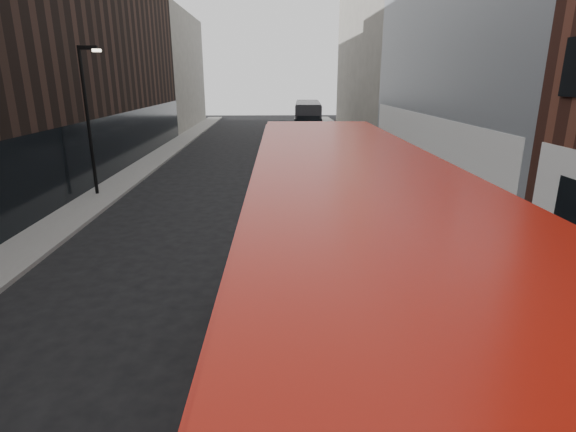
{
  "coord_description": "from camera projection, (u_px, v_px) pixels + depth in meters",
  "views": [
    {
      "loc": [
        0.57,
        -4.27,
        5.69
      ],
      "look_at": [
        0.92,
        6.13,
        2.5
      ],
      "focal_mm": 28.0,
      "sensor_mm": 36.0,
      "label": 1
    }
  ],
  "objects": [
    {
      "name": "sidewalk_right",
      "position": [
        377.0,
        167.0,
        29.84
      ],
      "size": [
        3.0,
        80.0,
        0.15
      ],
      "primitive_type": "cube",
      "color": "slate",
      "rests_on": "ground"
    },
    {
      "name": "sidewalk_left",
      "position": [
        142.0,
        168.0,
        29.33
      ],
      "size": [
        2.0,
        80.0,
        0.15
      ],
      "primitive_type": "cube",
      "color": "slate",
      "rests_on": "ground"
    },
    {
      "name": "building_victorian",
      "position": [
        378.0,
        37.0,
        45.31
      ],
      "size": [
        6.5,
        24.0,
        21.0
      ],
      "color": "slate",
      "rests_on": "ground"
    },
    {
      "name": "building_left_mid",
      "position": [
        103.0,
        59.0,
        31.96
      ],
      "size": [
        5.0,
        24.0,
        14.0
      ],
      "primitive_type": "cube",
      "color": "black",
      "rests_on": "ground"
    },
    {
      "name": "building_left_far",
      "position": [
        170.0,
        71.0,
        53.13
      ],
      "size": [
        5.0,
        20.0,
        13.0
      ],
      "primitive_type": "cube",
      "color": "slate",
      "rests_on": "ground"
    },
    {
      "name": "street_lamp",
      "position": [
        89.0,
        112.0,
        21.43
      ],
      "size": [
        1.06,
        0.22,
        7.0
      ],
      "color": "black",
      "rests_on": "sidewalk_left"
    },
    {
      "name": "red_bus",
      "position": [
        344.0,
        295.0,
        6.73
      ],
      "size": [
        2.89,
        11.59,
        4.66
      ],
      "rotation": [
        0.0,
        0.0,
        -0.02
      ],
      "color": "#9E1409",
      "rests_on": "ground"
    },
    {
      "name": "grey_bus",
      "position": [
        308.0,
        118.0,
        45.39
      ],
      "size": [
        3.21,
        10.79,
        3.44
      ],
      "rotation": [
        0.0,
        0.0,
        -0.07
      ],
      "color": "black",
      "rests_on": "ground"
    },
    {
      "name": "car_a",
      "position": [
        348.0,
        194.0,
        19.97
      ],
      "size": [
        2.23,
        4.71,
        1.55
      ],
      "primitive_type": "imported",
      "rotation": [
        0.0,
        0.0,
        0.09
      ],
      "color": "black",
      "rests_on": "ground"
    },
    {
      "name": "car_b",
      "position": [
        329.0,
        169.0,
        25.62
      ],
      "size": [
        2.12,
        4.56,
        1.45
      ],
      "primitive_type": "imported",
      "rotation": [
        0.0,
        0.0,
        0.14
      ],
      "color": "#94979C",
      "rests_on": "ground"
    },
    {
      "name": "car_c",
      "position": [
        295.0,
        153.0,
        30.99
      ],
      "size": [
        2.67,
        5.4,
        1.51
      ],
      "primitive_type": "imported",
      "rotation": [
        0.0,
        0.0,
        -0.11
      ],
      "color": "black",
      "rests_on": "ground"
    }
  ]
}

